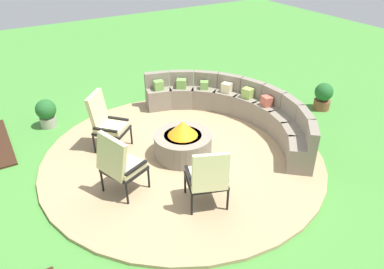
% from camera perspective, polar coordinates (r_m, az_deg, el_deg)
% --- Properties ---
extents(ground_plane, '(24.00, 24.00, 0.00)m').
position_cam_1_polar(ground_plane, '(7.09, -1.39, -3.56)').
color(ground_plane, '#478C38').
extents(patio_circle, '(5.29, 5.29, 0.06)m').
position_cam_1_polar(patio_circle, '(7.08, -1.39, -3.36)').
color(patio_circle, tan).
rests_on(patio_circle, ground_plane).
extents(fire_pit, '(1.08, 1.08, 0.72)m').
position_cam_1_polar(fire_pit, '(6.91, -1.42, -1.22)').
color(fire_pit, gray).
rests_on(fire_pit, patio_circle).
extents(curved_stone_bench, '(4.14, 2.17, 0.83)m').
position_cam_1_polar(curved_stone_bench, '(8.08, 6.88, 3.98)').
color(curved_stone_bench, gray).
rests_on(curved_stone_bench, patio_circle).
extents(lounge_chair_front_left, '(0.79, 0.81, 1.16)m').
position_cam_1_polar(lounge_chair_front_left, '(7.18, -13.12, 1.94)').
color(lounge_chair_front_left, black).
rests_on(lounge_chair_front_left, patio_circle).
extents(lounge_chair_front_right, '(0.78, 0.77, 1.15)m').
position_cam_1_polar(lounge_chair_front_right, '(5.93, -11.19, -4.40)').
color(lounge_chair_front_right, black).
rests_on(lounge_chair_front_right, patio_circle).
extents(lounge_chair_back_left, '(0.76, 0.75, 1.04)m').
position_cam_1_polar(lounge_chair_back_left, '(5.59, 2.42, -6.52)').
color(lounge_chair_back_left, black).
rests_on(lounge_chair_back_left, patio_circle).
extents(potted_plant_0, '(0.43, 0.43, 0.65)m').
position_cam_1_polar(potted_plant_0, '(9.31, 19.63, 5.67)').
color(potted_plant_0, brown).
rests_on(potted_plant_0, ground_plane).
extents(potted_plant_1, '(0.44, 0.44, 0.63)m').
position_cam_1_polar(potted_plant_1, '(8.59, -21.59, 3.22)').
color(potted_plant_1, '#A89E8E').
rests_on(potted_plant_1, ground_plane).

